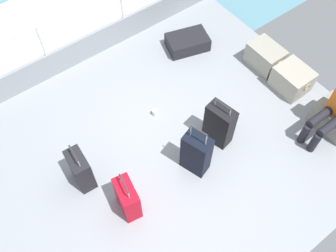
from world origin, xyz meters
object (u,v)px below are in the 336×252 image
Objects in this scene: suitcase_1 at (187,42)px; suitcase_4 at (127,198)px; cargo_crate_0 at (265,57)px; paper_cup at (155,112)px; cargo_crate_2 at (335,118)px; suitcase_0 at (219,124)px; suitcase_3 at (196,153)px; cargo_crate_1 at (292,79)px; suitcase_2 at (81,170)px.

suitcase_1 is 2.97m from suitcase_4.
cargo_crate_0 is 3.19m from suitcase_4.
cargo_crate_0 is 5.87× the size of paper_cup.
paper_cup is (-1.71, -1.95, -0.14)m from cargo_crate_2.
suitcase_0 is 0.88× the size of suitcase_3.
suitcase_1 is at bearing -144.98° from cargo_crate_0.
suitcase_1 reaches higher than paper_cup.
cargo_crate_0 reaches higher than cargo_crate_1.
suitcase_1 is at bearing -155.78° from cargo_crate_1.
cargo_crate_1 is 1.81m from suitcase_1.
cargo_crate_1 is at bearing 80.92° from suitcase_2.
suitcase_3 reaches higher than cargo_crate_0.
paper_cup is at bearing 131.38° from suitcase_4.
suitcase_3 is at bearing 61.17° from suitcase_2.
suitcase_0 is 1.02m from paper_cup.
suitcase_1 is (-1.65, -0.74, -0.08)m from cargo_crate_1.
suitcase_0 is (0.02, -1.52, 0.15)m from cargo_crate_1.
suitcase_3 is at bearing -73.17° from suitcase_0.
cargo_crate_0 reaches higher than paper_cup.
suitcase_1 is 1.03× the size of suitcase_2.
suitcase_1 is 2.86m from suitcase_2.
cargo_crate_0 is at bearing 35.02° from suitcase_1.
cargo_crate_2 is 2.61m from suitcase_1.
cargo_crate_2 is 0.71× the size of suitcase_3.
suitcase_0 is 1.10× the size of suitcase_4.
suitcase_4 is 1.50m from paper_cup.
suitcase_4 is at bearing -92.44° from suitcase_3.
suitcase_0 is at bearing -119.79° from cargo_crate_2.
cargo_crate_0 is 1.05× the size of cargo_crate_1.
suitcase_1 is 1.05× the size of suitcase_4.
cargo_crate_2 is at bearing -1.68° from cargo_crate_0.
suitcase_0 reaches higher than paper_cup.
cargo_crate_0 is at bearing 178.32° from cargo_crate_2.
suitcase_4 is (-0.04, -1.04, -0.07)m from suitcase_3.
cargo_crate_0 is at bearing 90.78° from suitcase_2.
paper_cup is (0.80, -1.25, -0.07)m from suitcase_1.
suitcase_2 reaches higher than cargo_crate_0.
cargo_crate_2 is at bearing 15.58° from suitcase_1.
cargo_crate_2 is 1.71m from suitcase_0.
suitcase_2 is (1.11, -2.63, 0.18)m from suitcase_1.
suitcase_0 reaches higher than suitcase_4.
paper_cup is (-0.30, 1.38, -0.25)m from suitcase_2.
suitcase_0 is at bearing -89.29° from cargo_crate_1.
suitcase_0 is at bearing 106.83° from suitcase_3.
suitcase_3 is at bearing -69.62° from cargo_crate_0.
suitcase_4 is (1.78, -2.36, 0.17)m from suitcase_1.
suitcase_4 is (0.72, -3.11, 0.09)m from cargo_crate_0.
cargo_crate_0 is 2.02m from paper_cup.
cargo_crate_1 reaches higher than cargo_crate_2.
suitcase_0 is at bearing 94.30° from suitcase_4.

